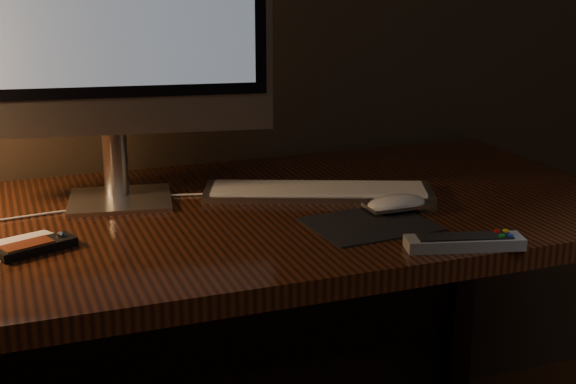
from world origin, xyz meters
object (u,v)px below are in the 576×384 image
object	(u,v)px
tv_remote	(464,242)
mouse	(396,206)
monitor	(109,8)
keyboard	(318,191)
media_remote	(36,246)
desk	(220,261)

from	to	relation	value
tv_remote	mouse	bearing A→B (deg)	108.35
tv_remote	monitor	bearing A→B (deg)	152.43
monitor	tv_remote	world-z (taller)	monitor
keyboard	tv_remote	world-z (taller)	tv_remote
monitor	keyboard	world-z (taller)	monitor
keyboard	media_remote	size ratio (longest dim) A/B	3.38
mouse	media_remote	distance (m)	0.66
desk	keyboard	distance (m)	0.25
desk	tv_remote	xyz separation A→B (m)	(0.31, -0.41, 0.14)
keyboard	media_remote	xyz separation A→B (m)	(-0.57, -0.14, 0.00)
keyboard	mouse	xyz separation A→B (m)	(0.10, -0.15, 0.00)
desk	mouse	distance (m)	0.38
media_remote	keyboard	bearing A→B (deg)	-7.85
tv_remote	desk	bearing A→B (deg)	142.88
monitor	keyboard	bearing A→B (deg)	-2.88
desk	monitor	bearing A→B (deg)	163.32
monitor	mouse	world-z (taller)	monitor
mouse	media_remote	size ratio (longest dim) A/B	0.87
desk	mouse	xyz separation A→B (m)	(0.30, -0.19, 0.14)
monitor	tv_remote	size ratio (longest dim) A/B	3.14
monitor	mouse	distance (m)	0.66
desk	monitor	size ratio (longest dim) A/B	2.49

